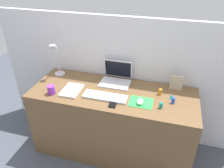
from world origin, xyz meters
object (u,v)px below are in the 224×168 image
mouse (140,102)px  cell_phone (113,103)px  keyboard (105,97)px  toy_figurine_blue (173,100)px  picture_frame (176,83)px  laptop (116,77)px  toy_figurine_teal (161,105)px  coffee_mug (51,90)px  notebook_pad (72,90)px  toy_figurine_cyan (172,96)px  desk_lamp (57,61)px  toy_figurine_orange (160,91)px

mouse → cell_phone: size_ratio=0.75×
keyboard → toy_figurine_blue: (0.60, 0.08, 0.02)m
picture_frame → laptop: bearing=-179.4°
laptop → toy_figurine_teal: (0.48, -0.33, -0.02)m
cell_phone → coffee_mug: (-0.60, -0.00, 0.04)m
notebook_pad → toy_figurine_cyan: bearing=7.9°
desk_lamp → picture_frame: 1.23m
laptop → toy_figurine_blue: 0.62m
mouse → laptop: bearing=133.5°
notebook_pad → toy_figurine_cyan: 0.94m
cell_phone → desk_lamp: (-0.71, 0.33, 0.17)m
laptop → keyboard: (-0.02, -0.31, -0.04)m
notebook_pad → mouse: bearing=-2.0°
notebook_pad → toy_figurine_orange: toy_figurine_orange is taller
coffee_mug → toy_figurine_cyan: 1.12m
toy_figurine_orange → toy_figurine_cyan: size_ratio=1.41×
keyboard → coffee_mug: coffee_mug is taller
keyboard → mouse: (0.32, -0.00, 0.01)m
coffee_mug → toy_figurine_teal: bearing=3.1°
toy_figurine_teal → desk_lamp: bearing=165.9°
laptop → toy_figurine_teal: size_ratio=5.10×
keyboard → cell_phone: 0.12m
laptop → desk_lamp: bearing=-175.4°
toy_figurine_orange → toy_figurine_teal: size_ratio=1.11×
keyboard → coffee_mug: bearing=-171.8°
mouse → toy_figurine_teal: size_ratio=1.63×
mouse → coffee_mug: size_ratio=1.15×
laptop → notebook_pad: laptop is taller
laptop → picture_frame: (0.59, 0.01, 0.02)m
cell_phone → coffee_mug: coffee_mug is taller
mouse → toy_figurine_cyan: size_ratio=2.08×
cell_phone → coffee_mug: bearing=176.3°
laptop → coffee_mug: (-0.53, -0.39, -0.01)m
toy_figurine_teal → toy_figurine_blue: bearing=46.3°
laptop → toy_figurine_orange: 0.47m
desk_lamp → coffee_mug: (0.10, -0.33, -0.13)m
toy_figurine_teal → notebook_pad: bearing=177.7°
mouse → notebook_pad: mouse is taller
toy_figurine_blue → desk_lamp: bearing=171.6°
laptop → keyboard: 0.32m
coffee_mug → toy_figurine_orange: coffee_mug is taller
keyboard → notebook_pad: same height
cell_phone → picture_frame: (0.52, 0.39, 0.07)m
desk_lamp → toy_figurine_cyan: desk_lamp is taller
toy_figurine_orange → cell_phone: bearing=-145.3°
keyboard → coffee_mug: (-0.51, -0.07, 0.03)m
desk_lamp → toy_figurine_blue: bearing=-8.4°
cell_phone → notebook_pad: 0.45m
toy_figurine_orange → toy_figurine_blue: size_ratio=1.06×
keyboard → toy_figurine_blue: bearing=7.9°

